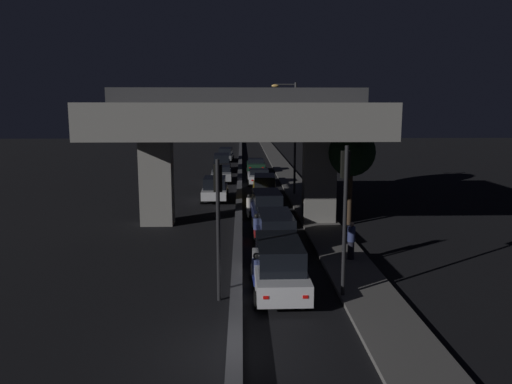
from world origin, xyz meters
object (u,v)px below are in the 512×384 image
car_silver_second_oncoming (221,174)px  car_black_third_oncoming (222,162)px  motorcycle_red_filtering_mid (256,230)px  pedestrian_on_sidewalk (351,240)px  car_white_lead (279,265)px  motorcycle_black_filtering_far (249,208)px  street_lamp (292,131)px  car_dark_green_sixth (256,165)px  car_grey_fourth_oncoming (226,154)px  car_taxi_yellow_fourth (264,187)px  traffic_light_right_of_median (345,196)px  motorcycle_blue_filtering_near (256,275)px  traffic_light_left_of_median (218,205)px  car_white_lead_oncoming (215,189)px  car_white_fifth (259,177)px  car_dark_blue_second (276,230)px  car_dark_blue_third (267,206)px

car_silver_second_oncoming → car_black_third_oncoming: car_black_third_oncoming is taller
motorcycle_red_filtering_mid → pedestrian_on_sidewalk: size_ratio=1.13×
car_white_lead → motorcycle_black_filtering_far: 12.77m
street_lamp → car_black_third_oncoming: (-6.06, 15.47, -4.06)m
car_dark_green_sixth → car_grey_fourth_oncoming: size_ratio=0.84×
car_taxi_yellow_fourth → motorcycle_red_filtering_mid: (-0.98, -12.53, -0.28)m
motorcycle_red_filtering_mid → traffic_light_right_of_median: bearing=-160.5°
car_grey_fourth_oncoming → motorcycle_blue_filtering_near: (2.60, -46.31, -0.29)m
street_lamp → car_black_third_oncoming: size_ratio=1.80×
traffic_light_right_of_median → car_taxi_yellow_fourth: traffic_light_right_of_median is taller
car_silver_second_oncoming → traffic_light_left_of_median: bearing=0.7°
car_white_lead_oncoming → traffic_light_left_of_median: bearing=3.2°
car_white_lead_oncoming → motorcycle_blue_filtering_near: size_ratio=2.31×
car_white_fifth → motorcycle_red_filtering_mid: (-0.79, -19.56, -0.09)m
traffic_light_right_of_median → street_lamp: street_lamp is taller
traffic_light_left_of_median → car_silver_second_oncoming: traffic_light_left_of_median is taller
traffic_light_left_of_median → motorcycle_black_filtering_far: 13.79m
car_black_third_oncoming → car_grey_fourth_oncoming: car_black_third_oncoming is taller
car_white_lead → motorcycle_blue_filtering_near: (-0.86, 0.09, -0.38)m
traffic_light_left_of_median → car_white_lead: traffic_light_left_of_median is taller
car_taxi_yellow_fourth → motorcycle_black_filtering_far: size_ratio=2.53×
car_white_lead → motorcycle_black_filtering_far: size_ratio=2.50×
car_white_lead_oncoming → motorcycle_black_filtering_far: bearing=21.9°
traffic_light_right_of_median → motorcycle_red_filtering_mid: bearing=110.6°
car_white_lead → motorcycle_blue_filtering_near: 0.94m
car_grey_fourth_oncoming → motorcycle_black_filtering_far: 33.77m
car_dark_green_sixth → motorcycle_blue_filtering_near: (-0.96, -35.11, -0.12)m
pedestrian_on_sidewalk → car_dark_blue_second: bearing=144.8°
motorcycle_red_filtering_mid → pedestrian_on_sidewalk: bearing=-131.5°
traffic_light_left_of_median → pedestrian_on_sidewalk: 7.43m
car_white_fifth → motorcycle_black_filtering_far: motorcycle_black_filtering_far is taller
street_lamp → car_white_lead: 21.19m
car_white_lead → car_white_lead_oncoming: 19.03m
car_white_fifth → car_dark_green_sixth: size_ratio=0.99×
car_taxi_yellow_fourth → car_white_fifth: (-0.19, 7.02, -0.19)m
car_taxi_yellow_fourth → motorcycle_red_filtering_mid: size_ratio=2.51×
car_white_fifth → car_grey_fourth_oncoming: 20.24m
car_silver_second_oncoming → car_black_third_oncoming: bearing=-179.5°
motorcycle_blue_filtering_near → motorcycle_black_filtering_far: 12.64m
motorcycle_blue_filtering_near → car_silver_second_oncoming: bearing=2.9°
traffic_light_right_of_median → traffic_light_left_of_median: bearing=179.9°
car_taxi_yellow_fourth → car_white_fifth: car_taxi_yellow_fourth is taller
traffic_light_right_of_median → car_dark_blue_third: 12.54m
car_dark_blue_second → car_white_fifth: bearing=-1.4°
car_grey_fourth_oncoming → motorcycle_blue_filtering_near: size_ratio=2.63×
car_dark_blue_second → car_taxi_yellow_fourth: size_ratio=1.01×
car_dark_green_sixth → motorcycle_red_filtering_mid: bearing=178.4°
car_grey_fourth_oncoming → pedestrian_on_sidewalk: 43.51m
car_silver_second_oncoming → motorcycle_blue_filtering_near: (2.43, -28.00, -0.16)m
street_lamp → motorcycle_blue_filtering_near: bearing=-99.3°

